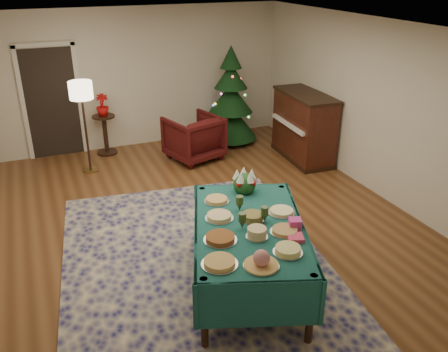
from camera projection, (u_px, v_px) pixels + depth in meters
name	position (u px, v px, depth m)	size (l,w,h in m)	color
room_shell	(195.00, 133.00, 6.32)	(7.00, 7.00, 7.00)	#593319
doorway	(52.00, 100.00, 8.80)	(1.08, 0.04, 2.16)	black
rug	(194.00, 260.00, 5.97)	(3.20, 4.20, 0.02)	#171654
buffet_table	(249.00, 237.00, 5.26)	(1.85, 2.37, 0.81)	black
platter_0	(220.00, 263.00, 4.50)	(0.36, 0.36, 0.05)	silver
platter_1	(261.00, 260.00, 4.46)	(0.35, 0.35, 0.18)	silver
platter_2	(288.00, 250.00, 4.68)	(0.30, 0.30, 0.07)	silver
platter_3	(220.00, 238.00, 4.89)	(0.35, 0.35, 0.06)	silver
platter_4	(257.00, 233.00, 4.93)	(0.24, 0.24, 0.11)	silver
platter_5	(285.00, 231.00, 5.04)	(0.31, 0.31, 0.05)	silver
platter_6	(219.00, 217.00, 5.30)	(0.32, 0.32, 0.06)	silver
platter_7	(253.00, 217.00, 5.28)	(0.28, 0.28, 0.08)	silver
platter_8	(282.00, 212.00, 5.42)	(0.31, 0.31, 0.05)	silver
platter_9	(217.00, 200.00, 5.69)	(0.30, 0.30, 0.05)	silver
goblet_0	(240.00, 203.00, 5.44)	(0.09, 0.09, 0.19)	#2D471E
goblet_1	(265.00, 214.00, 5.21)	(0.09, 0.09, 0.19)	#2D471E
goblet_2	(242.00, 220.00, 5.08)	(0.09, 0.09, 0.19)	#2D471E
napkin_stack	(295.00, 238.00, 4.91)	(0.16, 0.16, 0.04)	#DE3D65
gift_box	(295.00, 224.00, 5.11)	(0.13, 0.13, 0.11)	#D53B9C
centerpiece	(245.00, 182.00, 5.87)	(0.29, 0.29, 0.34)	#1E4C1E
armchair	(194.00, 136.00, 8.88)	(0.90, 0.84, 0.93)	#420E0E
floor_lamp	(81.00, 96.00, 7.96)	(0.39, 0.39, 1.63)	#A57F3F
side_table	(105.00, 135.00, 9.16)	(0.43, 0.43, 0.77)	black
potted_plant	(103.00, 110.00, 8.95)	(0.23, 0.41, 0.23)	#B00C0C
christmas_tree	(231.00, 100.00, 9.58)	(1.37, 1.37, 1.97)	black
piano	(304.00, 127.00, 8.84)	(0.77, 1.50, 1.26)	black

